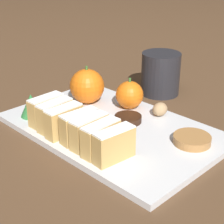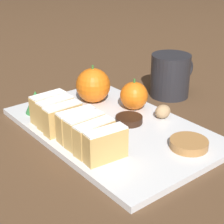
# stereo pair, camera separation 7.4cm
# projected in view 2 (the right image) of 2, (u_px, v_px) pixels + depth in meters

# --- Properties ---
(ground_plane) EXTENTS (6.00, 6.00, 0.00)m
(ground_plane) POSITION_uv_depth(u_px,v_px,m) (112.00, 131.00, 0.75)
(ground_plane) COLOR #513823
(serving_platter) EXTENTS (0.27, 0.43, 0.01)m
(serving_platter) POSITION_uv_depth(u_px,v_px,m) (112.00, 128.00, 0.75)
(serving_platter) COLOR silver
(serving_platter) RESTS_ON ground_plane
(stollen_slice_front) EXTENTS (0.08, 0.03, 0.06)m
(stollen_slice_front) POSITION_uv_depth(u_px,v_px,m) (106.00, 145.00, 0.62)
(stollen_slice_front) COLOR tan
(stollen_slice_front) RESTS_ON serving_platter
(stollen_slice_second) EXTENTS (0.07, 0.03, 0.06)m
(stollen_slice_second) POSITION_uv_depth(u_px,v_px,m) (94.00, 137.00, 0.65)
(stollen_slice_second) COLOR tan
(stollen_slice_second) RESTS_ON serving_platter
(stollen_slice_third) EXTENTS (0.08, 0.03, 0.06)m
(stollen_slice_third) POSITION_uv_depth(u_px,v_px,m) (85.00, 130.00, 0.67)
(stollen_slice_third) COLOR tan
(stollen_slice_third) RESTS_ON serving_platter
(stollen_slice_fourth) EXTENTS (0.08, 0.03, 0.06)m
(stollen_slice_fourth) POSITION_uv_depth(u_px,v_px,m) (75.00, 124.00, 0.69)
(stollen_slice_fourth) COLOR tan
(stollen_slice_fourth) RESTS_ON serving_platter
(stollen_slice_fifth) EXTENTS (0.07, 0.03, 0.06)m
(stollen_slice_fifth) POSITION_uv_depth(u_px,v_px,m) (63.00, 119.00, 0.71)
(stollen_slice_fifth) COLOR tan
(stollen_slice_fifth) RESTS_ON serving_platter
(stollen_slice_sixth) EXTENTS (0.08, 0.03, 0.06)m
(stollen_slice_sixth) POSITION_uv_depth(u_px,v_px,m) (56.00, 113.00, 0.74)
(stollen_slice_sixth) COLOR tan
(stollen_slice_sixth) RESTS_ON serving_platter
(stollen_slice_back) EXTENTS (0.08, 0.03, 0.06)m
(stollen_slice_back) POSITION_uv_depth(u_px,v_px,m) (49.00, 107.00, 0.76)
(stollen_slice_back) COLOR tan
(stollen_slice_back) RESTS_ON serving_platter
(orange_near) EXTENTS (0.06, 0.06, 0.07)m
(orange_near) POSITION_uv_depth(u_px,v_px,m) (134.00, 96.00, 0.81)
(orange_near) COLOR orange
(orange_near) RESTS_ON serving_platter
(orange_far) EXTENTS (0.08, 0.08, 0.09)m
(orange_far) POSITION_uv_depth(u_px,v_px,m) (93.00, 85.00, 0.85)
(orange_far) COLOR orange
(orange_far) RESTS_ON serving_platter
(walnut) EXTENTS (0.03, 0.03, 0.03)m
(walnut) POSITION_uv_depth(u_px,v_px,m) (163.00, 112.00, 0.78)
(walnut) COLOR tan
(walnut) RESTS_ON serving_platter
(chocolate_cookie) EXTENTS (0.06, 0.06, 0.01)m
(chocolate_cookie) POSITION_uv_depth(u_px,v_px,m) (129.00, 120.00, 0.76)
(chocolate_cookie) COLOR black
(chocolate_cookie) RESTS_ON serving_platter
(gingerbread_cookie) EXTENTS (0.07, 0.07, 0.01)m
(gingerbread_cookie) POSITION_uv_depth(u_px,v_px,m) (189.00, 144.00, 0.67)
(gingerbread_cookie) COLOR #A3703D
(gingerbread_cookie) RESTS_ON serving_platter
(evergreen_sprig) EXTENTS (0.05, 0.05, 0.05)m
(evergreen_sprig) POSITION_uv_depth(u_px,v_px,m) (36.00, 102.00, 0.80)
(evergreen_sprig) COLOR #2D7538
(evergreen_sprig) RESTS_ON serving_platter
(coffee_mug) EXTENTS (0.13, 0.09, 0.10)m
(coffee_mug) POSITION_uv_depth(u_px,v_px,m) (171.00, 75.00, 0.91)
(coffee_mug) COLOR #232328
(coffee_mug) RESTS_ON ground_plane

